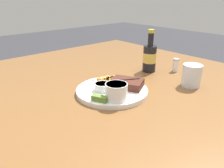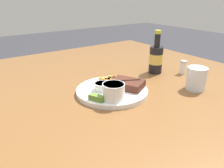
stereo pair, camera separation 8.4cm
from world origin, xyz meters
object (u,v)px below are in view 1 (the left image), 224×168
fork_utensil (100,83)px  drinking_glass (192,75)px  beer_bottle (150,57)px  pickle_spear (100,99)px  salt_shaker (176,65)px  dinner_plate (112,91)px  coleslaw_cup (116,91)px  steak_portion (127,83)px  dipping_sauce_cup (102,87)px

fork_utensil → drinking_glass: drinking_glass is taller
beer_bottle → drinking_glass: bearing=-3.5°
pickle_spear → beer_bottle: size_ratio=0.29×
salt_shaker → fork_utensil: bearing=-102.1°
dinner_plate → drinking_glass: drinking_glass is taller
dinner_plate → salt_shaker: (0.02, 0.41, 0.02)m
pickle_spear → beer_bottle: beer_bottle is taller
dinner_plate → salt_shaker: size_ratio=4.29×
coleslaw_cup → beer_bottle: size_ratio=0.38×
fork_utensil → drinking_glass: 0.38m
dinner_plate → salt_shaker: salt_shaker is taller
fork_utensil → salt_shaker: bearing=75.2°
dinner_plate → pickle_spear: (0.05, -0.10, 0.02)m
dinner_plate → pickle_spear: pickle_spear is taller
pickle_spear → dinner_plate: bearing=116.4°
dinner_plate → beer_bottle: 0.33m
drinking_glass → coleslaw_cup: bearing=-104.4°
dinner_plate → fork_utensil: size_ratio=2.07×
dinner_plate → fork_utensil: fork_utensil is taller
coleslaw_cup → beer_bottle: bearing=112.6°
steak_portion → fork_utensil: steak_portion is taller
fork_utensil → dipping_sauce_cup: bearing=-32.4°
steak_portion → pickle_spear: size_ratio=2.52×
pickle_spear → fork_utensil: bearing=141.3°
dinner_plate → dipping_sauce_cup: (-0.01, -0.04, 0.03)m
steak_portion → coleslaw_cup: bearing=-63.5°
coleslaw_cup → salt_shaker: 0.46m
pickle_spear → drinking_glass: size_ratio=0.64×
pickle_spear → beer_bottle: 0.44m
pickle_spear → fork_utensil: 0.16m
dipping_sauce_cup → fork_utensil: 0.07m
steak_portion → coleslaw_cup: 0.12m
dipping_sauce_cup → beer_bottle: bearing=99.9°
steak_portion → salt_shaker: salt_shaker is taller
dinner_plate → salt_shaker: bearing=87.8°
dipping_sauce_cup → fork_utensil: size_ratio=0.46×
pickle_spear → steak_portion: bearing=99.5°
steak_portion → pickle_spear: steak_portion is taller
beer_bottle → drinking_glass: beer_bottle is taller
fork_utensil → drinking_glass: size_ratio=1.46×
dipping_sauce_cup → drinking_glass: (0.18, 0.34, 0.01)m
steak_portion → beer_bottle: bearing=110.9°
pickle_spear → fork_utensil: pickle_spear is taller
dinner_plate → fork_utensil: (-0.07, -0.00, 0.01)m
fork_utensil → salt_shaker: size_ratio=2.07×
fork_utensil → beer_bottle: (-0.00, 0.32, 0.05)m
dipping_sauce_cup → pickle_spear: dipping_sauce_cup is taller
pickle_spear → salt_shaker: salt_shaker is taller
steak_portion → salt_shaker: (-0.01, 0.35, 0.00)m
coleslaw_cup → beer_bottle: 0.39m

